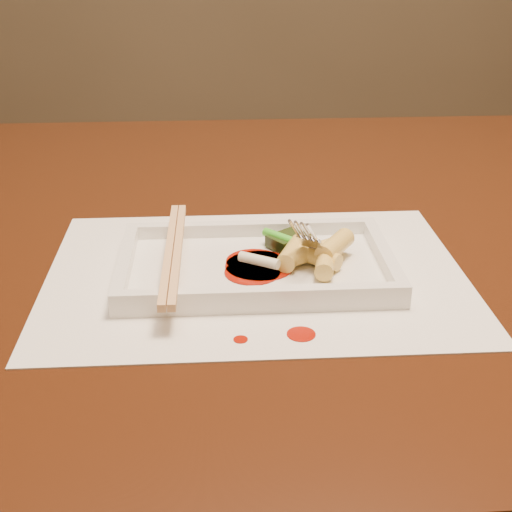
{
  "coord_description": "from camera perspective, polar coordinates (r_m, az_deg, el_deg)",
  "views": [
    {
      "loc": [
        -0.09,
        -0.75,
        1.06
      ],
      "look_at": [
        -0.05,
        -0.14,
        0.77
      ],
      "focal_mm": 50.0,
      "sensor_mm": 36.0,
      "label": 1
    }
  ],
  "objects": [
    {
      "name": "scallion_green",
      "position": [
        0.7,
        3.34,
        1.01
      ],
      "size": [
        0.07,
        0.07,
        0.01
      ],
      "primitive_type": "cylinder",
      "rotation": [
        1.57,
        0.0,
        0.77
      ],
      "color": "green",
      "rests_on": "plate_base"
    },
    {
      "name": "plate_rim_left",
      "position": [
        0.68,
        -10.42,
        -0.5
      ],
      "size": [
        0.01,
        0.14,
        0.01
      ],
      "primitive_type": "cube",
      "color": "white",
      "rests_on": "plate_base"
    },
    {
      "name": "plate_rim_near",
      "position": [
        0.61,
        0.43,
        -3.2
      ],
      "size": [
        0.26,
        0.01,
        0.01
      ],
      "primitive_type": "cube",
      "color": "white",
      "rests_on": "plate_base"
    },
    {
      "name": "veg_piece",
      "position": [
        0.72,
        2.59,
        1.26
      ],
      "size": [
        0.05,
        0.05,
        0.01
      ],
      "primitive_type": "cube",
      "rotation": [
        0.0,
        0.0,
        0.64
      ],
      "color": "black",
      "rests_on": "plate_base"
    },
    {
      "name": "sauce_blob_2",
      "position": [
        0.68,
        0.29,
        -0.79
      ],
      "size": [
        0.07,
        0.07,
        0.0
      ],
      "primitive_type": "cylinder",
      "color": "#9A1204",
      "rests_on": "plate_base"
    },
    {
      "name": "chopstick_a",
      "position": [
        0.68,
        -6.96,
        0.39
      ],
      "size": [
        0.01,
        0.22,
        0.01
      ],
      "primitive_type": "cube",
      "rotation": [
        0.0,
        0.0,
        -0.01
      ],
      "color": "tan",
      "rests_on": "plate_rim_near"
    },
    {
      "name": "sauce_splatter_b",
      "position": [
        0.58,
        -1.24,
        -6.69
      ],
      "size": [
        0.01,
        0.01,
        0.0
      ],
      "primitive_type": "cylinder",
      "color": "#9A1204",
      "rests_on": "placemat"
    },
    {
      "name": "rice_cake_4",
      "position": [
        0.69,
        4.43,
        0.29
      ],
      "size": [
        0.05,
        0.04,
        0.02
      ],
      "primitive_type": "cylinder",
      "rotation": [
        1.57,
        0.0,
        2.12
      ],
      "color": "#F2DD70",
      "rests_on": "plate_base"
    },
    {
      "name": "plate_base",
      "position": [
        0.68,
        0.0,
        -1.06
      ],
      "size": [
        0.26,
        0.16,
        0.01
      ],
      "primitive_type": "cube",
      "color": "white",
      "rests_on": "placemat"
    },
    {
      "name": "sauce_splatter_a",
      "position": [
        0.59,
        3.64,
        -6.26
      ],
      "size": [
        0.02,
        0.02,
        0.0
      ],
      "primitive_type": "cylinder",
      "color": "#9A1204",
      "rests_on": "placemat"
    },
    {
      "name": "fork",
      "position": [
        0.68,
        5.85,
        5.7
      ],
      "size": [
        0.09,
        0.1,
        0.14
      ],
      "primitive_type": null,
      "color": "silver",
      "rests_on": "plate_base"
    },
    {
      "name": "chopstick_b",
      "position": [
        0.68,
        -6.28,
        0.41
      ],
      "size": [
        0.01,
        0.22,
        0.01
      ],
      "primitive_type": "cube",
      "rotation": [
        0.0,
        0.0,
        -0.01
      ],
      "color": "tan",
      "rests_on": "plate_rim_near"
    },
    {
      "name": "sauce_blob_0",
      "position": [
        0.67,
        -0.29,
        -1.31
      ],
      "size": [
        0.05,
        0.05,
        0.0
      ],
      "primitive_type": "cylinder",
      "color": "#9A1204",
      "rests_on": "plate_base"
    },
    {
      "name": "table",
      "position": [
        0.86,
        3.05,
        -3.27
      ],
      "size": [
        1.4,
        0.9,
        0.75
      ],
      "color": "black",
      "rests_on": "ground"
    },
    {
      "name": "plate_rim_right",
      "position": [
        0.7,
        10.22,
        0.05
      ],
      "size": [
        0.01,
        0.14,
        0.01
      ],
      "primitive_type": "cube",
      "color": "white",
      "rests_on": "plate_base"
    },
    {
      "name": "scallion_white",
      "position": [
        0.67,
        0.25,
        -0.35
      ],
      "size": [
        0.04,
        0.03,
        0.01
      ],
      "primitive_type": "cylinder",
      "rotation": [
        1.57,
        0.0,
        1.03
      ],
      "color": "#EAEACC",
      "rests_on": "plate_base"
    },
    {
      "name": "plate_rim_far",
      "position": [
        0.75,
        -0.35,
        2.21
      ],
      "size": [
        0.26,
        0.01,
        0.01
      ],
      "primitive_type": "cube",
      "color": "white",
      "rests_on": "plate_base"
    },
    {
      "name": "sauce_blob_1",
      "position": [
        0.69,
        -0.17,
        -0.41
      ],
      "size": [
        0.05,
        0.05,
        0.0
      ],
      "primitive_type": "cylinder",
      "color": "#9A1204",
      "rests_on": "plate_base"
    },
    {
      "name": "placemat",
      "position": [
        0.69,
        -0.0,
        -1.41
      ],
      "size": [
        0.4,
        0.3,
        0.0
      ],
      "primitive_type": "cube",
      "color": "white",
      "rests_on": "table"
    },
    {
      "name": "rice_cake_1",
      "position": [
        0.68,
        2.94,
        0.23
      ],
      "size": [
        0.04,
        0.05,
        0.02
      ],
      "primitive_type": "cylinder",
      "rotation": [
        1.57,
        0.0,
        2.76
      ],
      "color": "#F2DD70",
      "rests_on": "plate_base"
    },
    {
      "name": "rice_cake_2",
      "position": [
        0.69,
        6.33,
        0.79
      ],
      "size": [
        0.04,
        0.05,
        0.02
      ],
      "primitive_type": "cylinder",
      "rotation": [
        1.57,
        0.0,
        2.55
      ],
      "color": "#F2DD70",
      "rests_on": "plate_base"
    },
    {
      "name": "rice_cake_3",
      "position": [
        0.68,
        4.83,
        -0.02
      ],
      "size": [
        0.05,
        0.04,
        0.02
      ],
      "primitive_type": "cylinder",
      "rotation": [
        1.57,
        0.0,
        0.87
      ],
      "color": "#F2DD70",
      "rests_on": "plate_base"
    },
    {
      "name": "rice_cake_0",
      "position": [
        0.67,
        5.52,
        -0.56
      ],
      "size": [
        0.03,
        0.04,
        0.02
      ],
      "primitive_type": "cylinder",
      "rotation": [
        1.57,
        0.0,
        2.95
      ],
      "color": "#F2DD70",
      "rests_on": "plate_base"
    }
  ]
}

